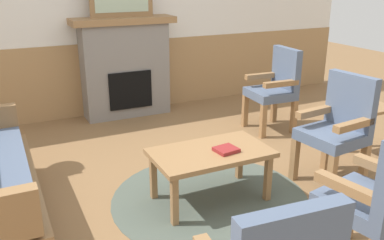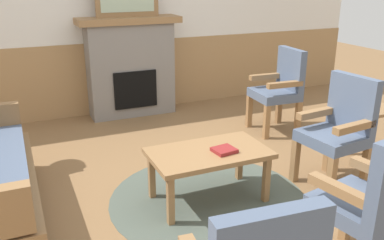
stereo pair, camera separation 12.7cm
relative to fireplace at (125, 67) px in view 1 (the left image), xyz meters
name	(u,v)px [view 1 (the left image)]	position (x,y,z in m)	size (l,w,h in m)	color
ground_plane	(209,192)	(0.00, -2.35, -0.65)	(14.00, 14.00, 0.00)	olive
wall_back	(117,13)	(0.00, 0.25, 0.66)	(7.20, 0.14, 2.70)	white
fireplace	(125,67)	(0.00, 0.00, 0.00)	(1.30, 0.44, 1.28)	gray
coffee_table	(211,157)	(-0.05, -2.45, -0.27)	(0.96, 0.56, 0.44)	olive
round_rug	(210,198)	(-0.05, -2.45, -0.65)	(1.66, 1.66, 0.01)	#4C564C
book_on_table	(226,150)	(0.05, -2.52, -0.20)	(0.17, 0.16, 0.03)	maroon
armchair_near_fireplace	(339,125)	(1.11, -2.65, -0.11)	(0.53, 0.53, 0.98)	olive
armchair_by_window_left	(276,86)	(1.44, -1.30, -0.11)	(0.51, 0.51, 0.98)	olive
armchair_front_left	(378,195)	(0.43, -3.67, -0.11)	(0.56, 0.56, 0.98)	olive
side_table	(366,116)	(1.78, -2.36, -0.22)	(0.44, 0.44, 0.55)	olive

